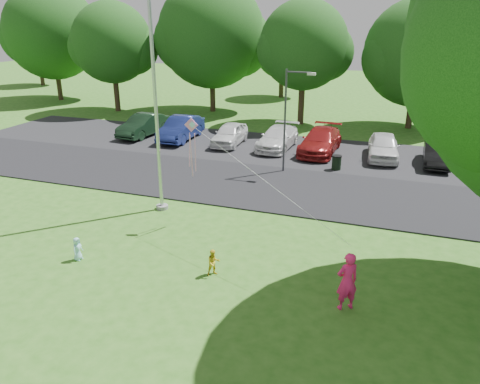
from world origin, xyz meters
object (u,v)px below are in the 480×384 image
(kite, at_px, (196,140))
(woman, at_px, (347,281))
(flagpole, at_px, (156,110))
(child_yellow, at_px, (214,262))
(child_blue, at_px, (77,249))
(street_lamp, at_px, (289,112))
(trash_can, at_px, (336,163))

(kite, bearing_deg, woman, -36.65)
(flagpole, height_order, child_yellow, flagpole)
(woman, height_order, child_blue, woman)
(child_blue, bearing_deg, street_lamp, -19.05)
(woman, distance_m, kite, 7.51)
(child_blue, bearing_deg, trash_can, -26.39)
(flagpole, bearing_deg, child_blue, -96.38)
(trash_can, height_order, child_yellow, child_yellow)
(child_yellow, relative_size, child_blue, 1.07)
(street_lamp, bearing_deg, child_yellow, -88.20)
(child_blue, bearing_deg, kite, -33.52)
(trash_can, height_order, woman, woman)
(street_lamp, bearing_deg, kite, -102.07)
(child_yellow, relative_size, kite, 0.13)
(street_lamp, distance_m, woman, 12.20)
(child_yellow, bearing_deg, flagpole, 93.44)
(trash_can, distance_m, child_blue, 14.10)
(child_yellow, distance_m, child_blue, 4.66)
(trash_can, height_order, kite, kite)
(child_yellow, bearing_deg, kite, 80.69)
(trash_can, distance_m, child_yellow, 11.99)
(child_blue, bearing_deg, child_yellow, -80.66)
(trash_can, bearing_deg, child_blue, -118.18)
(child_yellow, height_order, child_blue, child_yellow)
(street_lamp, xyz_separation_m, woman, (4.45, -11.13, -2.27))
(trash_can, relative_size, kite, 0.12)
(street_lamp, bearing_deg, woman, -68.13)
(trash_can, xyz_separation_m, child_blue, (-6.66, -12.43, -0.01))
(trash_can, relative_size, woman, 0.47)
(street_lamp, height_order, trash_can, street_lamp)
(child_yellow, distance_m, kite, 4.76)
(woman, xyz_separation_m, child_blue, (-8.75, -0.18, -0.46))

